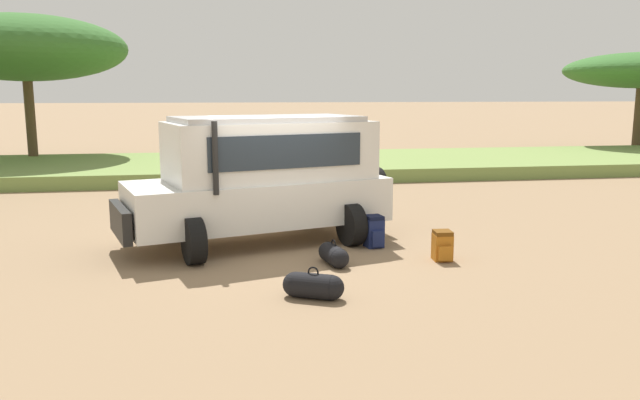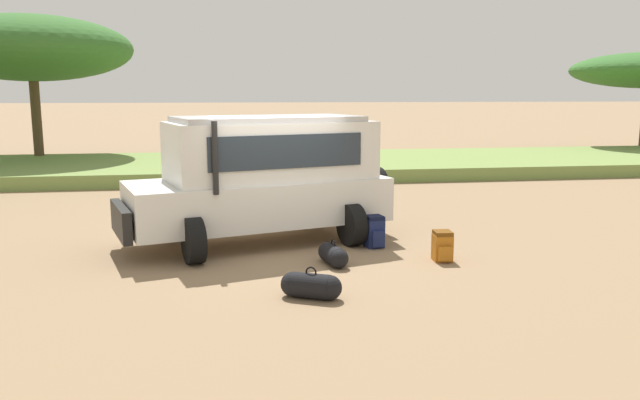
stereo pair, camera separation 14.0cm
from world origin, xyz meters
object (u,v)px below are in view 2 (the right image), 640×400
(duffel_bag_soft_canvas, at_px, (333,255))
(backpack_cluster_center, at_px, (442,246))
(acacia_tree_left_mid, at_px, (31,49))
(duffel_bag_low_black_case, at_px, (311,286))
(backpack_beside_front_wheel, at_px, (374,232))
(safari_vehicle, at_px, (264,176))

(duffel_bag_soft_canvas, bearing_deg, backpack_cluster_center, -1.58)
(acacia_tree_left_mid, bearing_deg, duffel_bag_soft_canvas, -60.17)
(backpack_cluster_center, xyz_separation_m, duffel_bag_low_black_case, (-2.53, -1.63, -0.07))
(duffel_bag_low_black_case, height_order, duffel_bag_soft_canvas, duffel_bag_low_black_case)
(backpack_cluster_center, relative_size, acacia_tree_left_mid, 0.07)
(acacia_tree_left_mid, bearing_deg, backpack_beside_front_wheel, -55.66)
(backpack_beside_front_wheel, bearing_deg, safari_vehicle, 159.61)
(backpack_cluster_center, height_order, acacia_tree_left_mid, acacia_tree_left_mid)
(duffel_bag_low_black_case, bearing_deg, duffel_bag_soft_canvas, 69.95)
(duffel_bag_low_black_case, bearing_deg, safari_vehicle, 96.93)
(backpack_cluster_center, bearing_deg, safari_vehicle, 147.77)
(backpack_cluster_center, bearing_deg, duffel_bag_low_black_case, -147.25)
(backpack_beside_front_wheel, height_order, duffel_bag_low_black_case, backpack_beside_front_wheel)
(duffel_bag_low_black_case, bearing_deg, acacia_tree_left_mid, 115.72)
(duffel_bag_low_black_case, xyz_separation_m, duffel_bag_soft_canvas, (0.61, 1.68, -0.01))
(backpack_beside_front_wheel, distance_m, duffel_bag_soft_canvas, 1.45)
(safari_vehicle, distance_m, backpack_beside_front_wheel, 2.37)
(duffel_bag_low_black_case, xyz_separation_m, acacia_tree_left_mid, (-8.28, 17.19, 4.32))
(backpack_beside_front_wheel, height_order, duffel_bag_soft_canvas, backpack_beside_front_wheel)
(backpack_beside_front_wheel, bearing_deg, backpack_cluster_center, -49.89)
(safari_vehicle, relative_size, acacia_tree_left_mid, 0.71)
(backpack_beside_front_wheel, bearing_deg, duffel_bag_soft_canvas, -132.75)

